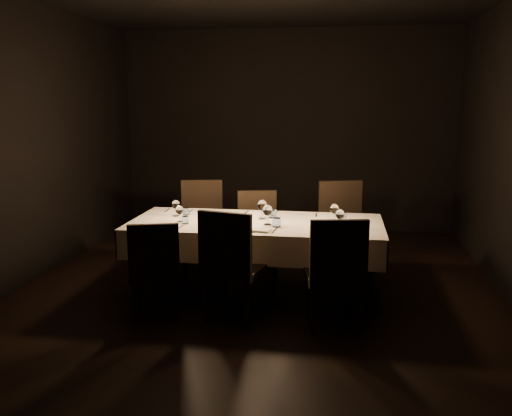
% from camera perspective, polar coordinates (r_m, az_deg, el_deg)
% --- Properties ---
extents(room, '(5.01, 6.01, 3.01)m').
position_cam_1_polar(room, '(5.33, -0.00, 6.33)').
color(room, black).
rests_on(room, ground).
extents(dining_table, '(2.52, 1.12, 0.76)m').
position_cam_1_polar(dining_table, '(5.46, -0.00, -2.19)').
color(dining_table, black).
rests_on(dining_table, ground).
extents(chair_near_left, '(0.55, 0.55, 0.92)m').
position_cam_1_polar(chair_near_left, '(4.93, -10.59, -6.03)').
color(chair_near_left, black).
rests_on(chair_near_left, ground).
extents(place_setting_near_left, '(0.30, 0.39, 0.17)m').
position_cam_1_polar(place_setting_near_left, '(5.39, -8.31, -0.97)').
color(place_setting_near_left, silver).
rests_on(place_setting_near_left, dining_table).
extents(chair_near_center, '(0.60, 0.60, 1.03)m').
position_cam_1_polar(chair_near_center, '(4.81, -2.61, -5.63)').
color(chair_near_center, black).
rests_on(chair_near_center, ground).
extents(place_setting_near_center, '(0.37, 0.42, 0.20)m').
position_cam_1_polar(place_setting_near_center, '(5.19, 1.14, -1.16)').
color(place_setting_near_center, silver).
rests_on(place_setting_near_center, dining_table).
extents(chair_near_right, '(0.56, 0.56, 1.01)m').
position_cam_1_polar(chair_near_right, '(4.69, 8.38, -6.34)').
color(chair_near_right, black).
rests_on(chair_near_right, ground).
extents(place_setting_near_right, '(0.33, 0.40, 0.18)m').
position_cam_1_polar(place_setting_near_right, '(5.15, 8.86, -1.51)').
color(place_setting_near_right, silver).
rests_on(place_setting_near_right, dining_table).
extents(chair_far_left, '(0.58, 0.58, 1.02)m').
position_cam_1_polar(chair_far_left, '(6.47, -5.72, -1.27)').
color(chair_far_left, black).
rests_on(chair_far_left, ground).
extents(place_setting_far_left, '(0.31, 0.40, 0.17)m').
position_cam_1_polar(place_setting_far_left, '(5.82, -8.10, -0.00)').
color(place_setting_far_left, silver).
rests_on(place_setting_far_left, dining_table).
extents(chair_far_center, '(0.53, 0.53, 0.93)m').
position_cam_1_polar(chair_far_center, '(6.22, 0.17, -2.12)').
color(chair_far_center, black).
rests_on(chair_far_center, ground).
extents(place_setting_far_center, '(0.37, 0.42, 0.20)m').
position_cam_1_polar(place_setting_far_center, '(5.63, 0.84, -0.18)').
color(place_setting_far_center, silver).
rests_on(place_setting_far_center, dining_table).
extents(chair_far_right, '(0.63, 0.63, 1.05)m').
position_cam_1_polar(chair_far_right, '(6.25, 9.17, -1.69)').
color(chair_far_right, black).
rests_on(chair_far_right, ground).
extents(place_setting_far_right, '(0.33, 0.40, 0.18)m').
position_cam_1_polar(place_setting_far_right, '(5.58, 8.30, -0.49)').
color(place_setting_far_right, silver).
rests_on(place_setting_far_right, dining_table).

